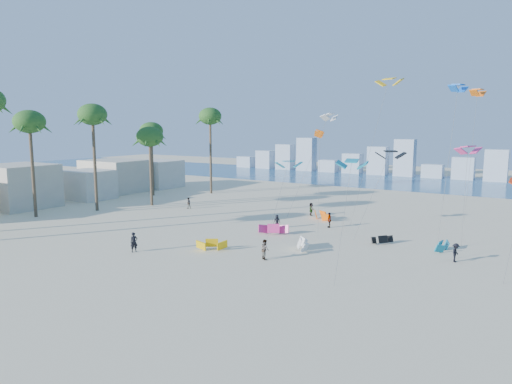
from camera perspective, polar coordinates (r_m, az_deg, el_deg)
The scene contains 10 objects.
ground at distance 38.51m, azimuth -16.95°, elevation -9.20°, with size 220.00×220.00×0.00m, color beige.
ocean at distance 100.44m, azimuth 15.83°, elevation 1.45°, with size 220.00×220.00×0.00m, color navy.
kitesurfer_near at distance 42.85m, azimuth -15.03°, elevation -6.09°, with size 0.66×0.43×1.82m, color black.
kitesurfer_mid at distance 39.26m, azimuth 1.11°, elevation -7.19°, with size 0.84×0.65×1.72m, color gray.
kitesurfers_far at distance 51.52m, azimuth 9.28°, elevation -3.63°, with size 41.51×13.19×1.76m.
grounded_kites at distance 46.61m, azimuth 6.62°, elevation -5.27°, with size 20.15×20.58×1.03m.
flying_kites at distance 51.72m, azimuth 17.31°, elevation 8.45°, with size 26.95×35.42×17.35m.
palm_row at distance 64.06m, azimuth -19.39°, elevation 8.03°, with size 10.51×44.80×15.41m.
beachfront_buildings at distance 76.70m, azimuth -21.77°, elevation 1.18°, with size 11.50×43.00×6.00m.
distant_skyline at distance 110.05m, azimuth 16.79°, elevation 3.59°, with size 85.00×3.00×8.40m.
Camera 1 is at (28.13, -23.76, 11.29)m, focal length 31.96 mm.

